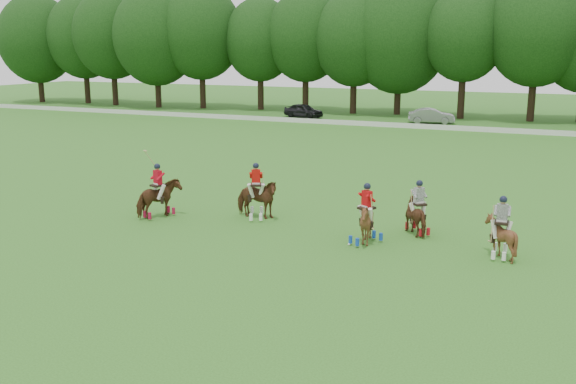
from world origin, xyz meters
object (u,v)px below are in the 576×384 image
at_px(polo_stripe_b, 501,236).
at_px(polo_red_a, 159,198).
at_px(car_mid, 431,116).
at_px(polo_red_c, 366,222).
at_px(car_left, 304,110).
at_px(polo_ball, 349,244).
at_px(polo_stripe_a, 418,215).
at_px(polo_red_b, 256,199).

bearing_deg(polo_stripe_b, polo_red_a, -178.71).
bearing_deg(car_mid, polo_red_c, 174.81).
bearing_deg(polo_red_a, polo_red_c, -0.37).
height_order(car_left, polo_ball, car_left).
bearing_deg(polo_red_a, polo_ball, -3.31).
relative_size(polo_stripe_b, polo_ball, 24.09).
distance_m(polo_red_a, polo_ball, 8.70).
relative_size(car_mid, polo_stripe_a, 2.03).
bearing_deg(polo_red_a, polo_red_b, 21.73).
xyz_separation_m(car_mid, polo_red_b, (0.34, -37.81, 0.15)).
relative_size(polo_red_c, polo_ball, 25.40).
height_order(polo_red_a, polo_stripe_b, polo_red_a).
relative_size(polo_red_b, polo_ball, 26.48).
bearing_deg(polo_ball, car_left, 114.66).
xyz_separation_m(car_mid, polo_stripe_b, (10.30, -39.04, 0.05)).
bearing_deg(polo_red_b, car_mid, 90.51).
relative_size(polo_stripe_a, polo_ball, 23.63).
relative_size(car_left, polo_stripe_a, 1.99).
bearing_deg(car_mid, car_left, 76.67).
height_order(car_left, polo_stripe_b, polo_stripe_b).
distance_m(polo_red_b, polo_stripe_b, 10.04).
distance_m(polo_red_b, polo_ball, 5.28).
xyz_separation_m(car_mid, polo_red_c, (5.63, -39.41, 0.11)).
distance_m(polo_red_c, polo_stripe_b, 4.68).
xyz_separation_m(polo_red_b, polo_stripe_b, (9.96, -1.22, -0.10)).
relative_size(car_left, polo_ball, 46.93).
xyz_separation_m(polo_red_c, polo_stripe_a, (1.45, 2.04, -0.07)).
distance_m(car_mid, polo_stripe_a, 38.03).
distance_m(polo_red_a, polo_stripe_b, 13.82).
distance_m(car_left, polo_red_c, 43.66).
bearing_deg(polo_stripe_a, polo_red_a, -169.38).
height_order(car_left, polo_stripe_a, polo_stripe_a).
xyz_separation_m(polo_red_a, polo_ball, (8.65, -0.50, -0.80)).
height_order(polo_red_a, polo_red_c, polo_red_a).
height_order(polo_red_b, polo_stripe_a, polo_red_b).
distance_m(polo_red_a, polo_red_c, 9.14).
xyz_separation_m(polo_red_a, polo_stripe_b, (13.81, 0.31, -0.08)).
distance_m(polo_stripe_a, polo_stripe_b, 3.63).
height_order(car_mid, polo_stripe_b, polo_stripe_b).
relative_size(polo_red_a, polo_red_b, 1.20).
bearing_deg(polo_stripe_a, car_left, 118.45).
relative_size(car_mid, polo_red_a, 1.51).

